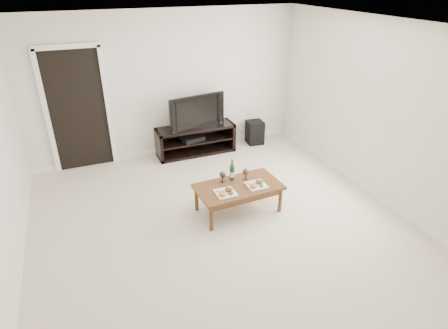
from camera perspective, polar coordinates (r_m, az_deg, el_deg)
floor at (r=5.12m, az=0.15°, el=-10.20°), size 5.50×5.50×0.00m
back_wall at (r=6.95m, az=-8.77°, el=11.81°), size 5.00×0.04×2.60m
ceiling at (r=4.10m, az=0.20°, el=20.32°), size 5.00×5.50×0.04m
doorway at (r=6.82m, az=-21.32°, el=7.53°), size 0.90×0.02×2.05m
media_console at (r=7.15m, az=-4.33°, el=3.76°), size 1.48×0.45×0.55m
television at (r=6.93m, az=-4.50°, el=8.22°), size 1.10×0.32×0.63m
av_receiver at (r=7.10m, az=-4.86°, el=4.01°), size 0.45×0.37×0.08m
subwoofer at (r=7.61m, az=4.71°, el=4.91°), size 0.34×0.34×0.47m
coffee_table at (r=5.42m, az=2.18°, el=-5.14°), size 1.24×0.72×0.42m
plate_left at (r=5.11m, az=0.23°, el=-4.11°), size 0.27×0.27×0.07m
plate_right at (r=5.31m, az=4.92°, el=-2.92°), size 0.27×0.27×0.07m
wine_bottle at (r=5.39m, az=1.25°, el=-0.63°), size 0.07×0.07×0.35m
goblet_left at (r=5.36m, az=-0.22°, el=-1.86°), size 0.09×0.09×0.17m
goblet_right at (r=5.44m, az=3.32°, el=-1.46°), size 0.09×0.09×0.17m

